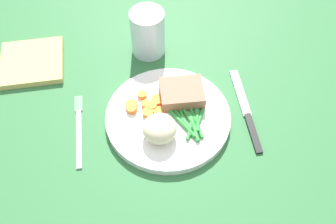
{
  "coord_description": "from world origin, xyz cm",
  "views": [
    {
      "loc": [
        -3.22,
        -42.36,
        65.11
      ],
      "look_at": [
        2.91,
        0.98,
        4.6
      ],
      "focal_mm": 41.82,
      "sensor_mm": 36.0,
      "label": 1
    }
  ],
  "objects_px": {
    "meat_portion": "(182,93)",
    "napkin": "(32,62)",
    "dinner_plate": "(168,117)",
    "knife": "(246,111)",
    "water_glass": "(148,35)",
    "fork": "(79,131)"
  },
  "relations": [
    {
      "from": "knife",
      "to": "water_glass",
      "type": "bearing_deg",
      "value": 131.04
    },
    {
      "from": "dinner_plate",
      "to": "meat_portion",
      "type": "xyz_separation_m",
      "value": [
        0.03,
        0.04,
        0.02
      ]
    },
    {
      "from": "meat_portion",
      "to": "napkin",
      "type": "distance_m",
      "value": 0.34
    },
    {
      "from": "knife",
      "to": "napkin",
      "type": "relative_size",
      "value": 1.54
    },
    {
      "from": "dinner_plate",
      "to": "meat_portion",
      "type": "relative_size",
      "value": 2.87
    },
    {
      "from": "meat_portion",
      "to": "fork",
      "type": "relative_size",
      "value": 0.51
    },
    {
      "from": "water_glass",
      "to": "dinner_plate",
      "type": "bearing_deg",
      "value": -85.22
    },
    {
      "from": "knife",
      "to": "dinner_plate",
      "type": "bearing_deg",
      "value": 178.91
    },
    {
      "from": "dinner_plate",
      "to": "fork",
      "type": "distance_m",
      "value": 0.17
    },
    {
      "from": "water_glass",
      "to": "meat_portion",
      "type": "bearing_deg",
      "value": -72.68
    },
    {
      "from": "dinner_plate",
      "to": "fork",
      "type": "bearing_deg",
      "value": -179.15
    },
    {
      "from": "fork",
      "to": "napkin",
      "type": "xyz_separation_m",
      "value": [
        -0.1,
        0.19,
        0.01
      ]
    },
    {
      "from": "meat_portion",
      "to": "knife",
      "type": "height_order",
      "value": "meat_portion"
    },
    {
      "from": "dinner_plate",
      "to": "napkin",
      "type": "relative_size",
      "value": 1.83
    },
    {
      "from": "fork",
      "to": "knife",
      "type": "distance_m",
      "value": 0.33
    },
    {
      "from": "fork",
      "to": "water_glass",
      "type": "height_order",
      "value": "water_glass"
    },
    {
      "from": "dinner_plate",
      "to": "knife",
      "type": "xyz_separation_m",
      "value": [
        0.16,
        -0.0,
        -0.01
      ]
    },
    {
      "from": "water_glass",
      "to": "napkin",
      "type": "height_order",
      "value": "water_glass"
    },
    {
      "from": "knife",
      "to": "fork",
      "type": "bearing_deg",
      "value": 179.9
    },
    {
      "from": "napkin",
      "to": "meat_portion",
      "type": "bearing_deg",
      "value": -26.01
    },
    {
      "from": "dinner_plate",
      "to": "napkin",
      "type": "bearing_deg",
      "value": 145.51
    },
    {
      "from": "fork",
      "to": "water_glass",
      "type": "bearing_deg",
      "value": 49.77
    }
  ]
}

